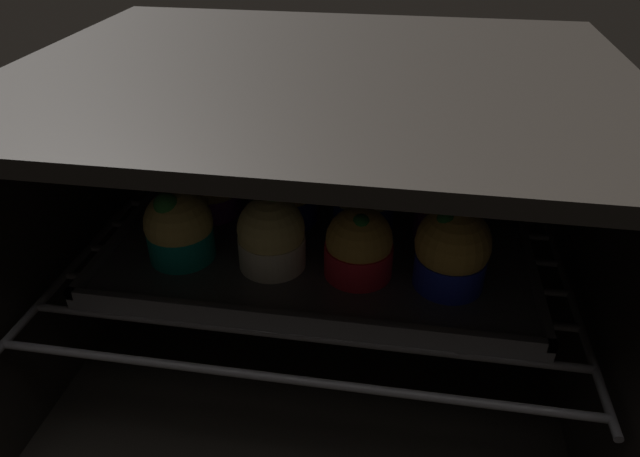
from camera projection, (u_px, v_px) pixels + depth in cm
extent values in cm
cube|color=black|center=(320.00, 347.00, 73.06)|extent=(59.00, 47.00, 1.50)
cube|color=black|center=(320.00, 74.00, 54.11)|extent=(59.00, 47.00, 1.50)
cube|color=black|center=(345.00, 148.00, 82.58)|extent=(59.00, 1.50, 34.00)
cube|color=black|center=(81.00, 210.00, 67.47)|extent=(1.50, 47.00, 34.00)
cube|color=black|center=(590.00, 254.00, 59.71)|extent=(1.50, 47.00, 34.00)
cylinder|color=#4C494C|center=(285.00, 379.00, 49.54)|extent=(54.00, 0.80, 0.80)
cylinder|color=#4C494C|center=(297.00, 336.00, 54.07)|extent=(54.00, 0.80, 0.80)
cylinder|color=#4C494C|center=(307.00, 300.00, 58.61)|extent=(54.00, 0.80, 0.80)
cylinder|color=#4C494C|center=(316.00, 269.00, 63.14)|extent=(54.00, 0.80, 0.80)
cylinder|color=#4C494C|center=(324.00, 243.00, 67.67)|extent=(54.00, 0.80, 0.80)
cylinder|color=#4C494C|center=(330.00, 219.00, 72.20)|extent=(54.00, 0.80, 0.80)
cylinder|color=#4C494C|center=(336.00, 199.00, 76.73)|extent=(54.00, 0.80, 0.80)
cylinder|color=#4C494C|center=(341.00, 180.00, 81.26)|extent=(54.00, 0.80, 0.80)
cylinder|color=#4C494C|center=(101.00, 235.00, 69.05)|extent=(0.80, 42.00, 0.80)
cylinder|color=#4C494C|center=(565.00, 278.00, 61.76)|extent=(0.80, 42.00, 0.80)
cube|color=#4C4C51|center=(320.00, 248.00, 64.86)|extent=(46.54, 27.56, 1.20)
cube|color=#4C4C51|center=(297.00, 318.00, 53.10)|extent=(46.54, 0.80, 1.00)
cube|color=#4C4C51|center=(336.00, 186.00, 75.44)|extent=(46.54, 0.80, 1.00)
cube|color=#4C4C51|center=(130.00, 223.00, 67.36)|extent=(0.80, 27.56, 1.00)
cube|color=#4C4C51|center=(529.00, 259.00, 61.19)|extent=(0.80, 27.56, 1.00)
cylinder|color=#0C8C84|center=(182.00, 243.00, 61.66)|extent=(7.15, 7.15, 3.49)
sphere|color=#DBBC60|center=(178.00, 223.00, 60.33)|extent=(7.31, 7.31, 7.31)
sphere|color=#28702D|center=(166.00, 205.00, 57.78)|extent=(2.55, 2.55, 2.55)
cylinder|color=silver|center=(272.00, 251.00, 60.36)|extent=(7.15, 7.15, 3.49)
sphere|color=#E0CC7A|center=(271.00, 229.00, 58.92)|extent=(7.09, 7.09, 7.09)
sphere|color=#1E6023|center=(273.00, 203.00, 57.80)|extent=(2.11, 2.11, 2.11)
cylinder|color=red|center=(358.00, 259.00, 59.03)|extent=(7.15, 7.15, 3.49)
sphere|color=gold|center=(359.00, 240.00, 57.74)|extent=(6.88, 6.88, 6.88)
sphere|color=#1E6023|center=(361.00, 224.00, 55.51)|extent=(1.95, 1.95, 1.95)
cylinder|color=#1928B7|center=(449.00, 270.00, 57.46)|extent=(7.15, 7.15, 3.49)
sphere|color=gold|center=(453.00, 243.00, 55.74)|extent=(7.51, 7.51, 7.51)
sphere|color=#19511E|center=(446.00, 220.00, 53.71)|extent=(1.87, 1.87, 1.87)
cylinder|color=#7A238C|center=(212.00, 199.00, 69.82)|extent=(7.15, 7.15, 3.49)
sphere|color=gold|center=(209.00, 181.00, 68.49)|extent=(7.65, 7.65, 7.65)
sphere|color=#19511E|center=(217.00, 159.00, 67.57)|extent=(1.77, 1.77, 1.77)
cylinder|color=#1928B7|center=(288.00, 207.00, 68.22)|extent=(7.15, 7.15, 3.49)
sphere|color=gold|center=(287.00, 187.00, 66.80)|extent=(6.91, 6.91, 6.91)
sphere|color=#1E6023|center=(287.00, 165.00, 65.22)|extent=(2.05, 2.05, 2.05)
cylinder|color=#1928B7|center=(363.00, 212.00, 67.11)|extent=(7.15, 7.15, 3.49)
sphere|color=#E0CC7A|center=(364.00, 191.00, 65.56)|extent=(7.23, 7.23, 7.23)
sphere|color=#1E6023|center=(366.00, 167.00, 64.25)|extent=(2.38, 2.38, 2.38)
cylinder|color=#7A238C|center=(445.00, 220.00, 65.61)|extent=(7.15, 7.15, 3.49)
sphere|color=#DBBC60|center=(448.00, 197.00, 64.00)|extent=(6.88, 6.88, 6.88)
sphere|color=#28702D|center=(454.00, 182.00, 61.30)|extent=(2.03, 2.03, 2.03)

